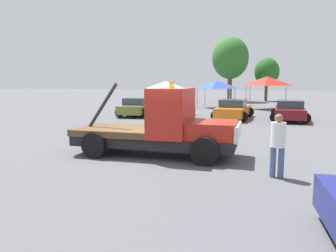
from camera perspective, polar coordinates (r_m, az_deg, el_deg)
The scene contains 13 objects.
ground_plane at distance 11.54m, azimuth -2.34°, elevation -5.06°, with size 160.00×160.00×0.00m, color #545459.
tow_truck at distance 11.25m, azimuth -0.64°, elevation -0.32°, with size 5.83×2.48×2.54m.
person_near_truck at distance 9.16m, azimuth 18.59°, elevation -2.51°, with size 0.38×0.38×1.72m.
parked_car_olive at distance 24.61m, azimuth -5.41°, elevation 3.33°, with size 2.84×4.71×1.34m.
parked_car_charcoal at distance 23.39m, azimuth 1.48°, elevation 3.12°, with size 2.88×4.62×1.34m.
parked_car_orange at distance 22.85m, azimuth 11.33°, elevation 2.86°, with size 2.44×4.85×1.34m.
parked_car_maroon at distance 22.89m, azimuth 20.42°, elevation 2.53°, with size 2.47×4.61×1.34m.
canopy_tent_white at distance 34.21m, azimuth -0.44°, elevation 7.18°, with size 3.17×3.17×2.54m.
canopy_tent_blue at distance 31.96m, azimuth 8.50°, elevation 7.17°, with size 3.10×3.10×2.61m.
canopy_tent_red at distance 31.39m, azimuth 16.88°, elevation 7.51°, with size 3.39×3.39×3.00m.
tree_left at distance 42.30m, azimuth 10.81°, elevation 11.53°, with size 4.50×4.50×8.04m.
tree_center at distance 44.17m, azimuth 16.83°, elevation 9.00°, with size 3.10×3.10×5.53m.
traffic_cone at distance 16.56m, azimuth -0.82°, elevation -0.21°, with size 0.40×0.40×0.55m.
Camera 1 is at (4.29, -10.40, 2.58)m, focal length 35.00 mm.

